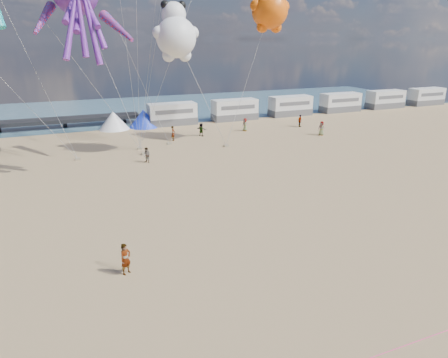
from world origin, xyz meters
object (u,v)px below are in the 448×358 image
(motorhome_0, at_px, (172,114))
(beachgoer_3, at_px, (300,121))
(beachgoer_4, at_px, (201,130))
(sandbag_b, at_px, (144,154))
(sandbag_a, at_px, (78,159))
(tent_blue, at_px, (144,118))
(standing_person, at_px, (126,259))
(kite_teddy_orange, at_px, (270,10))
(motorhome_2, at_px, (290,106))
(tent_white, at_px, (114,120))
(windsock_right, at_px, (43,19))
(beachgoer_5, at_px, (173,133))
(sandbag_d, at_px, (169,143))
(sandbag_e, at_px, (140,148))
(motorhome_3, at_px, (340,102))
(beachgoer_1, at_px, (147,155))
(motorhome_5, at_px, (426,96))
(windsock_mid, at_px, (117,27))
(kite_panda, at_px, (176,37))
(beachgoer_6, at_px, (321,128))
(motorhome_1, at_px, (235,110))
(beachgoer_0, at_px, (245,125))
(sandbag_c, at_px, (226,146))
(motorhome_4, at_px, (385,99))

(motorhome_0, bearing_deg, beachgoer_3, -26.88)
(beachgoer_4, distance_m, sandbag_b, 10.10)
(beachgoer_3, distance_m, sandbag_a, 29.55)
(tent_blue, relative_size, beachgoer_4, 2.51)
(standing_person, bearing_deg, kite_teddy_orange, 16.41)
(motorhome_2, height_order, sandbag_a, motorhome_2)
(tent_white, relative_size, windsock_right, 0.80)
(motorhome_0, relative_size, windsock_right, 1.32)
(sandbag_a, height_order, windsock_right, windsock_right)
(beachgoer_5, xyz_separation_m, sandbag_d, (-0.97, -1.65, -0.75))
(beachgoer_5, height_order, sandbag_e, beachgoer_5)
(motorhome_3, distance_m, beachgoer_1, 39.40)
(motorhome_5, bearing_deg, windsock_mid, -166.03)
(beachgoer_1, relative_size, kite_panda, 0.23)
(beachgoer_6, height_order, sandbag_a, beachgoer_6)
(tent_white, xyz_separation_m, sandbag_e, (1.17, -11.57, -1.09))
(motorhome_3, relative_size, sandbag_e, 13.20)
(motorhome_1, xyz_separation_m, beachgoer_0, (-1.80, -7.47, -0.67))
(motorhome_2, distance_m, windsock_mid, 32.69)
(beachgoer_1, distance_m, sandbag_c, 9.87)
(sandbag_a, bearing_deg, beachgoer_0, 15.39)
(sandbag_a, distance_m, windsock_right, 12.96)
(motorhome_3, bearing_deg, sandbag_a, -162.41)
(motorhome_4, relative_size, windsock_right, 1.32)
(beachgoer_4, bearing_deg, beachgoer_0, -119.61)
(motorhome_0, height_order, sandbag_a, motorhome_0)
(motorhome_2, xyz_separation_m, beachgoer_0, (-11.30, -7.47, -0.67))
(sandbag_a, xyz_separation_m, sandbag_d, (10.02, 2.62, 0.00))
(beachgoer_0, relative_size, sandbag_d, 3.31)
(motorhome_3, xyz_separation_m, kite_teddy_orange, (-20.90, -13.33, 12.74))
(sandbag_c, height_order, kite_teddy_orange, kite_teddy_orange)
(motorhome_0, relative_size, beachgoer_5, 3.82)
(beachgoer_3, relative_size, kite_teddy_orange, 0.25)
(motorhome_2, height_order, sandbag_b, motorhome_2)
(sandbag_a, bearing_deg, standing_person, -86.98)
(beachgoer_1, distance_m, kite_panda, 11.68)
(sandbag_a, relative_size, sandbag_c, 1.00)
(kite_panda, distance_m, windsock_right, 11.65)
(standing_person, bearing_deg, motorhome_5, -1.23)
(motorhome_2, height_order, beachgoer_6, motorhome_2)
(sandbag_c, distance_m, kite_teddy_orange, 15.10)
(beachgoer_4, height_order, sandbag_c, beachgoer_4)
(beachgoer_3, bearing_deg, motorhome_2, 33.64)
(sandbag_d, bearing_deg, beachgoer_3, 7.99)
(sandbag_a, distance_m, sandbag_c, 15.67)
(sandbag_c, height_order, kite_panda, kite_panda)
(beachgoer_6, relative_size, sandbag_d, 3.49)
(motorhome_0, xyz_separation_m, sandbag_b, (-6.82, -13.77, -1.39))
(beachgoer_3, relative_size, sandbag_d, 3.29)
(sandbag_b, distance_m, windsock_mid, 12.38)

